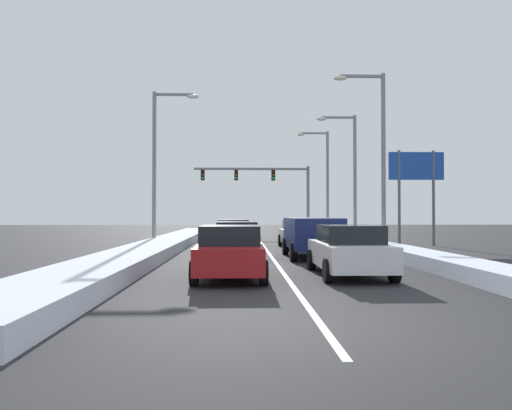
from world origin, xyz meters
TOP-DOWN VIEW (x-y plane):
  - ground_plane at (0.00, 15.05)m, footprint 120.00×120.00m
  - lane_stripe_between_right_lane_and_center_lane at (-0.00, 18.81)m, footprint 0.14×41.38m
  - snow_bank_right_shoulder at (5.30, 18.81)m, footprint 1.47×41.38m
  - snow_bank_left_shoulder at (-5.30, 18.81)m, footprint 2.16×41.38m
  - sedan_white_right_lane_nearest at (1.89, 6.68)m, footprint 2.00×4.50m
  - suv_navy_right_lane_second at (1.66, 12.77)m, footprint 2.16×4.90m
  - sedan_silver_right_lane_third at (1.83, 18.73)m, footprint 2.00×4.50m
  - sedan_red_center_lane_nearest at (-1.63, 6.27)m, footprint 2.00×4.50m
  - sedan_tan_center_lane_second at (-1.46, 12.86)m, footprint 2.00×4.50m
  - sedan_green_center_lane_third at (-1.70, 19.62)m, footprint 2.00×4.50m
  - traffic_light_gantry at (1.18, 37.60)m, footprint 10.60×0.47m
  - street_lamp_right_near at (5.57, 16.93)m, footprint 2.66×0.36m
  - street_lamp_right_mid at (5.84, 24.45)m, footprint 2.66×0.36m
  - street_lamp_right_far at (5.36, 31.97)m, footprint 2.66×0.36m
  - street_lamp_left_mid at (-5.91, 20.57)m, footprint 2.66×0.36m
  - roadside_sign_right at (8.81, 20.37)m, footprint 3.20×0.16m

SIDE VIEW (x-z plane):
  - ground_plane at x=0.00m, z-range 0.00..0.00m
  - lane_stripe_between_right_lane_and_center_lane at x=0.00m, z-range 0.00..0.01m
  - snow_bank_right_shoulder at x=5.30m, z-range 0.00..0.47m
  - snow_bank_left_shoulder at x=-5.30m, z-range 0.00..0.48m
  - sedan_white_right_lane_nearest at x=1.89m, z-range 0.01..1.52m
  - sedan_silver_right_lane_third at x=1.83m, z-range 0.01..1.52m
  - sedan_red_center_lane_nearest at x=-1.63m, z-range 0.01..1.52m
  - sedan_tan_center_lane_second at x=-1.46m, z-range 0.01..1.52m
  - sedan_green_center_lane_third at x=-1.70m, z-range 0.01..1.52m
  - suv_navy_right_lane_second at x=1.66m, z-range 0.18..1.85m
  - roadside_sign_right at x=8.81m, z-range 1.27..6.77m
  - traffic_light_gantry at x=1.18m, z-range 1.62..7.82m
  - street_lamp_right_mid at x=5.84m, z-range 0.81..9.13m
  - street_lamp_right_far at x=5.36m, z-range 0.81..9.31m
  - street_lamp_left_mid at x=-5.91m, z-range 0.82..9.65m
  - street_lamp_right_near at x=5.57m, z-range 0.82..9.79m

